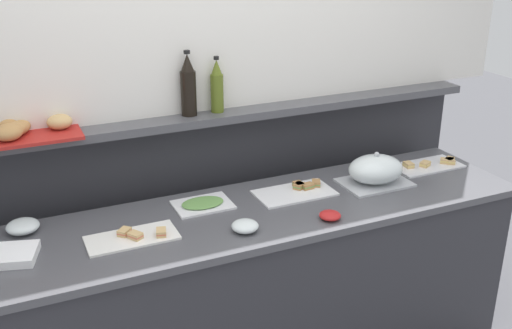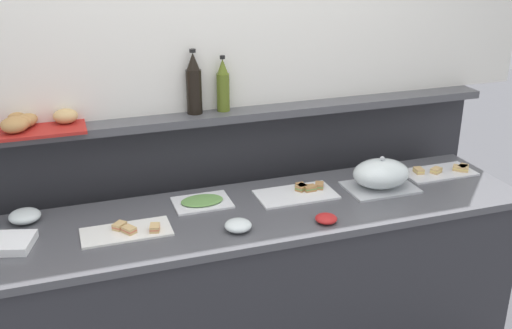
{
  "view_description": "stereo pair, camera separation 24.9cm",
  "coord_description": "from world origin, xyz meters",
  "views": [
    {
      "loc": [
        -0.96,
        -2.25,
        2.12
      ],
      "look_at": [
        0.1,
        0.1,
        1.08
      ],
      "focal_mm": 42.35,
      "sensor_mm": 36.0,
      "label": 1
    },
    {
      "loc": [
        -0.73,
        -2.34,
        2.12
      ],
      "look_at": [
        0.1,
        0.1,
        1.08
      ],
      "focal_mm": 42.35,
      "sensor_mm": 36.0,
      "label": 2
    }
  ],
  "objects": [
    {
      "name": "glass_bowl_medium",
      "position": [
        -0.07,
        -0.16,
        0.92
      ],
      "size": [
        0.12,
        0.12,
        0.05
      ],
      "color": "silver",
      "rests_on": "buffet_counter"
    },
    {
      "name": "back_ledge_unit",
      "position": [
        0.0,
        0.49,
        0.66
      ],
      "size": [
        3.0,
        0.22,
        1.25
      ],
      "color": "#2D2D33",
      "rests_on": "ground_plane"
    },
    {
      "name": "condiment_bowl_teal",
      "position": [
        0.32,
        -0.21,
        0.92
      ],
      "size": [
        0.1,
        0.1,
        0.03
      ],
      "primitive_type": "ellipsoid",
      "color": "red",
      "rests_on": "buffet_counter"
    },
    {
      "name": "sandwich_platter_side",
      "position": [
        -0.51,
        -0.03,
        0.91
      ],
      "size": [
        0.38,
        0.18,
        0.04
      ],
      "color": "white",
      "rests_on": "buffet_counter"
    },
    {
      "name": "wine_bottle_dark",
      "position": [
        -0.1,
        0.44,
        1.39
      ],
      "size": [
        0.08,
        0.08,
        0.32
      ],
      "color": "black",
      "rests_on": "back_ledge_unit"
    },
    {
      "name": "buffet_counter",
      "position": [
        0.0,
        0.0,
        0.45
      ],
      "size": [
        2.72,
        0.64,
        0.9
      ],
      "color": "#2D2D33",
      "rests_on": "ground_plane"
    },
    {
      "name": "napkin_stack",
      "position": [
        -0.98,
        0.0,
        0.92
      ],
      "size": [
        0.21,
        0.21,
        0.03
      ],
      "primitive_type": "cube",
      "rotation": [
        0.0,
        0.0,
        -0.28
      ],
      "color": "white",
      "rests_on": "buffet_counter"
    },
    {
      "name": "bread_basket",
      "position": [
        -0.85,
        0.42,
        1.28
      ],
      "size": [
        0.4,
        0.29,
        0.08
      ],
      "color": "#B2231E",
      "rests_on": "back_ledge_unit"
    },
    {
      "name": "cold_cuts_platter",
      "position": [
        -0.15,
        0.15,
        0.91
      ],
      "size": [
        0.26,
        0.19,
        0.02
      ],
      "color": "white",
      "rests_on": "buffet_counter"
    },
    {
      "name": "sandwich_platter_front",
      "position": [
        0.32,
        0.09,
        0.91
      ],
      "size": [
        0.38,
        0.21,
        0.04
      ],
      "color": "white",
      "rests_on": "buffet_counter"
    },
    {
      "name": "ground_plane",
      "position": [
        0.0,
        0.6,
        0.0
      ],
      "size": [
        12.0,
        12.0,
        0.0
      ],
      "primitive_type": "plane",
      "color": "#4C4C51"
    },
    {
      "name": "serving_cloche",
      "position": [
        0.72,
        0.03,
        0.97
      ],
      "size": [
        0.34,
        0.24,
        0.17
      ],
      "color": "#B7BABF",
      "rests_on": "buffet_counter"
    },
    {
      "name": "olive_oil_bottle",
      "position": [
        0.05,
        0.44,
        1.37
      ],
      "size": [
        0.06,
        0.06,
        0.28
      ],
      "color": "#56661E",
      "rests_on": "back_ledge_unit"
    },
    {
      "name": "glass_bowl_large",
      "position": [
        -0.93,
        0.22,
        0.92
      ],
      "size": [
        0.14,
        0.14,
        0.06
      ],
      "color": "silver",
      "rests_on": "buffet_counter"
    },
    {
      "name": "sandwich_platter_rear",
      "position": [
        1.13,
        0.1,
        0.91
      ],
      "size": [
        0.37,
        0.19,
        0.04
      ],
      "color": "silver",
      "rests_on": "buffet_counter"
    }
  ]
}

